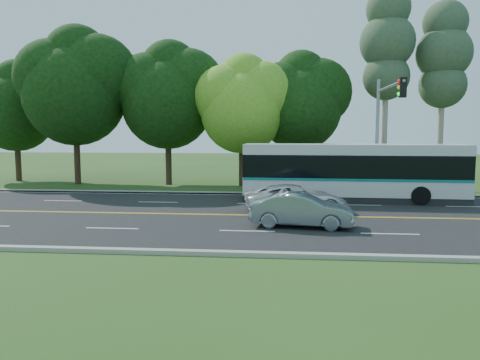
# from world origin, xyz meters

# --- Properties ---
(ground) EXTENTS (120.00, 120.00, 0.00)m
(ground) POSITION_xyz_m (0.00, 0.00, 0.00)
(ground) COLOR #294918
(ground) RESTS_ON ground
(road) EXTENTS (60.00, 14.00, 0.02)m
(road) POSITION_xyz_m (0.00, 0.00, 0.01)
(road) COLOR black
(road) RESTS_ON ground
(curb_north) EXTENTS (60.00, 0.30, 0.15)m
(curb_north) POSITION_xyz_m (0.00, 7.15, 0.07)
(curb_north) COLOR #9D988E
(curb_north) RESTS_ON ground
(curb_south) EXTENTS (60.00, 0.30, 0.15)m
(curb_south) POSITION_xyz_m (0.00, -7.15, 0.07)
(curb_south) COLOR #9D988E
(curb_south) RESTS_ON ground
(grass_verge) EXTENTS (60.00, 4.00, 0.10)m
(grass_verge) POSITION_xyz_m (0.00, 9.00, 0.05)
(grass_verge) COLOR #294918
(grass_verge) RESTS_ON ground
(lane_markings) EXTENTS (57.60, 13.82, 0.00)m
(lane_markings) POSITION_xyz_m (-0.09, 0.00, 0.02)
(lane_markings) COLOR gold
(lane_markings) RESTS_ON road
(tree_row) EXTENTS (44.70, 9.10, 13.84)m
(tree_row) POSITION_xyz_m (-5.15, 12.13, 6.73)
(tree_row) COLOR black
(tree_row) RESTS_ON ground
(bougainvillea_hedge) EXTENTS (9.50, 2.25, 1.50)m
(bougainvillea_hedge) POSITION_xyz_m (7.18, 8.15, 0.72)
(bougainvillea_hedge) COLOR maroon
(bougainvillea_hedge) RESTS_ON ground
(traffic_signal) EXTENTS (0.42, 6.10, 7.00)m
(traffic_signal) POSITION_xyz_m (6.49, 5.40, 4.67)
(traffic_signal) COLOR gray
(traffic_signal) RESTS_ON ground
(transit_bus) EXTENTS (12.27, 3.06, 3.19)m
(transit_bus) POSITION_xyz_m (4.78, 5.08, 1.60)
(transit_bus) COLOR silver
(transit_bus) RESTS_ON road
(sedan) EXTENTS (4.34, 1.97, 1.38)m
(sedan) POSITION_xyz_m (1.68, -2.49, 0.71)
(sedan) COLOR slate
(sedan) RESTS_ON road
(suv) EXTENTS (5.24, 3.14, 1.36)m
(suv) POSITION_xyz_m (1.50, 0.88, 0.70)
(suv) COLOR silver
(suv) RESTS_ON road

